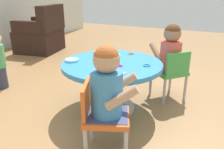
{
  "coord_description": "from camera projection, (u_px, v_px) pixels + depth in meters",
  "views": [
    {
      "loc": [
        -1.76,
        -0.87,
        1.1
      ],
      "look_at": [
        0.0,
        0.0,
        0.36
      ],
      "focal_mm": 35.92,
      "sensor_mm": 36.0,
      "label": 1
    }
  ],
  "objects": [
    {
      "name": "ground_plane",
      "position": [
        112.0,
        108.0,
        2.22
      ],
      "size": [
        10.0,
        10.0,
        0.0
      ],
      "primitive_type": "plane",
      "color": "#9E7247"
    },
    {
      "name": "craft_table",
      "position": [
        112.0,
        73.0,
        2.09
      ],
      "size": [
        0.92,
        0.92,
        0.48
      ],
      "color": "silver",
      "rests_on": "ground"
    },
    {
      "name": "child_chair_left",
      "position": [
        102.0,
        115.0,
        1.52
      ],
      "size": [
        0.39,
        0.39,
        0.54
      ],
      "color": "#B7B7BC",
      "rests_on": "ground"
    },
    {
      "name": "seated_child_left",
      "position": [
        107.0,
        84.0,
        1.43
      ],
      "size": [
        0.38,
        0.42,
        0.51
      ],
      "color": "#3F4772",
      "rests_on": "ground"
    },
    {
      "name": "child_chair_right",
      "position": [
        171.0,
        72.0,
        2.31
      ],
      "size": [
        0.42,
        0.42,
        0.54
      ],
      "color": "#B7B7BC",
      "rests_on": "ground"
    },
    {
      "name": "seated_child_right",
      "position": [
        171.0,
        50.0,
        2.26
      ],
      "size": [
        0.43,
        0.44,
        0.51
      ],
      "color": "#3F4772",
      "rests_on": "ground"
    },
    {
      "name": "armchair_dark",
      "position": [
        41.0,
        35.0,
        4.16
      ],
      "size": [
        0.82,
        0.84,
        0.85
      ],
      "color": "black",
      "rests_on": "ground"
    },
    {
      "name": "rolling_pin",
      "position": [
        104.0,
        52.0,
        2.31
      ],
      "size": [
        0.17,
        0.18,
        0.05
      ],
      "color": "#D83F3F",
      "rests_on": "craft_table"
    },
    {
      "name": "craft_scissors",
      "position": [
        119.0,
        71.0,
        1.84
      ],
      "size": [
        0.11,
        0.14,
        0.01
      ],
      "color": "silver",
      "rests_on": "craft_table"
    },
    {
      "name": "playdough_blob_0",
      "position": [
        72.0,
        60.0,
        2.09
      ],
      "size": [
        0.13,
        0.13,
        0.02
      ],
      "primitive_type": "cylinder",
      "color": "#8CCCF2",
      "rests_on": "craft_table"
    },
    {
      "name": "playdough_blob_1",
      "position": [
        115.0,
        56.0,
        2.22
      ],
      "size": [
        0.11,
        0.11,
        0.02
      ],
      "primitive_type": "cylinder",
      "color": "#8CCCF2",
      "rests_on": "craft_table"
    },
    {
      "name": "cookie_cutter_0",
      "position": [
        147.0,
        65.0,
        1.96
      ],
      "size": [
        0.07,
        0.07,
        0.01
      ],
      "primitive_type": "torus",
      "color": "#3F99D8",
      "rests_on": "craft_table"
    },
    {
      "name": "cookie_cutter_1",
      "position": [
        131.0,
        53.0,
        2.32
      ],
      "size": [
        0.07,
        0.07,
        0.01
      ],
      "primitive_type": "torus",
      "color": "orange",
      "rests_on": "craft_table"
    },
    {
      "name": "cookie_cutter_2",
      "position": [
        117.0,
        58.0,
        2.16
      ],
      "size": [
        0.07,
        0.07,
        0.01
      ],
      "primitive_type": "torus",
      "color": "orange",
      "rests_on": "craft_table"
    },
    {
      "name": "cookie_cutter_3",
      "position": [
        120.0,
        66.0,
        1.95
      ],
      "size": [
        0.05,
        0.05,
        0.01
      ],
      "primitive_type": "torus",
      "color": "#D83FA5",
      "rests_on": "craft_table"
    }
  ]
}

